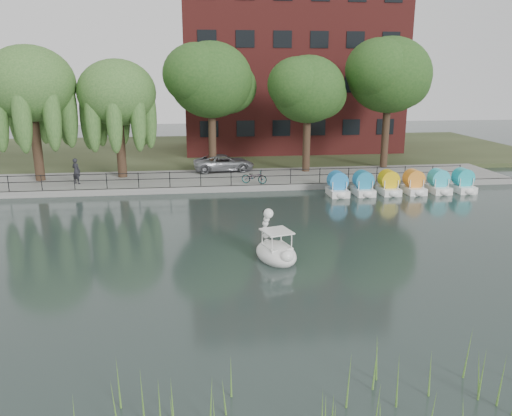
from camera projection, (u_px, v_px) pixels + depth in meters
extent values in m
plane|color=#33423E|center=(256.00, 264.00, 20.44)|extent=(120.00, 120.00, 0.00)
cube|color=gray|center=(228.00, 180.00, 35.71)|extent=(40.00, 6.00, 0.40)
cube|color=gray|center=(231.00, 189.00, 32.89)|extent=(40.00, 0.25, 0.40)
cube|color=#47512D|center=(218.00, 151.00, 49.13)|extent=(60.00, 22.00, 0.36)
cylinder|color=black|center=(231.00, 171.00, 32.78)|extent=(32.00, 0.04, 0.04)
cylinder|color=black|center=(231.00, 177.00, 32.88)|extent=(32.00, 0.04, 0.04)
cylinder|color=black|center=(231.00, 178.00, 32.90)|extent=(0.05, 0.05, 1.00)
cube|color=#4C1E16|center=(290.00, 54.00, 47.57)|extent=(20.00, 10.00, 18.00)
cylinder|color=#473323|center=(37.00, 150.00, 34.03)|extent=(0.60, 0.60, 4.20)
ellipsoid|color=#5E883E|center=(30.00, 84.00, 32.88)|extent=(5.88, 5.88, 5.00)
cylinder|color=#473323|center=(121.00, 150.00, 35.22)|extent=(0.60, 0.60, 3.80)
ellipsoid|color=#5E883E|center=(117.00, 93.00, 34.18)|extent=(5.32, 5.32, 4.52)
cylinder|color=#473323|center=(212.00, 142.00, 36.87)|extent=(0.60, 0.60, 4.50)
ellipsoid|color=#3B5F24|center=(211.00, 80.00, 35.70)|extent=(6.00, 6.00, 5.10)
cylinder|color=#473323|center=(306.00, 144.00, 37.29)|extent=(0.60, 0.60, 4.05)
ellipsoid|color=#3B5F24|center=(308.00, 89.00, 36.24)|extent=(5.40, 5.40, 4.59)
cylinder|color=#473323|center=(385.00, 137.00, 38.94)|extent=(0.60, 0.60, 4.72)
ellipsoid|color=#3B5F24|center=(389.00, 75.00, 37.72)|extent=(6.30, 6.30, 5.36)
imported|color=gray|center=(224.00, 162.00, 37.57)|extent=(2.90, 5.41, 1.44)
imported|color=gray|center=(254.00, 176.00, 33.42)|extent=(1.15, 1.82, 1.00)
imported|color=black|center=(76.00, 169.00, 33.23)|extent=(0.86, 0.79, 1.98)
ellipsoid|color=white|center=(276.00, 254.00, 20.87)|extent=(2.11, 2.71, 0.53)
cube|color=white|center=(277.00, 248.00, 20.72)|extent=(1.23, 1.29, 0.27)
cube|color=white|center=(277.00, 231.00, 20.57)|extent=(1.39, 1.45, 0.05)
ellipsoid|color=white|center=(287.00, 257.00, 19.91)|extent=(0.66, 0.57, 0.50)
sphere|color=white|center=(268.00, 213.00, 21.17)|extent=(0.42, 0.42, 0.42)
cone|color=black|center=(266.00, 212.00, 21.43)|extent=(0.23, 0.27, 0.18)
cylinder|color=yellow|center=(267.00, 213.00, 21.32)|extent=(0.25, 0.15, 0.23)
cube|color=white|center=(337.00, 192.00, 31.87)|extent=(1.15, 1.70, 0.44)
cylinder|color=#2383CF|center=(338.00, 181.00, 31.77)|extent=(0.90, 1.20, 0.90)
cube|color=white|center=(363.00, 191.00, 32.07)|extent=(1.15, 1.70, 0.44)
cylinder|color=teal|center=(363.00, 180.00, 31.98)|extent=(0.90, 1.20, 0.90)
cube|color=white|center=(388.00, 191.00, 32.27)|extent=(1.15, 1.70, 0.44)
cylinder|color=yellow|center=(389.00, 179.00, 32.18)|extent=(0.90, 1.20, 0.90)
cube|color=white|center=(414.00, 190.00, 32.48)|extent=(1.15, 1.70, 0.44)
cylinder|color=orange|center=(414.00, 179.00, 32.38)|extent=(0.90, 1.20, 0.90)
cube|color=white|center=(438.00, 189.00, 32.68)|extent=(1.15, 1.70, 0.44)
cylinder|color=#31B8CC|center=(439.00, 178.00, 32.59)|extent=(0.90, 1.20, 0.90)
cube|color=white|center=(463.00, 188.00, 32.89)|extent=(1.15, 1.70, 0.44)
cylinder|color=#1EABB7|center=(463.00, 177.00, 32.79)|extent=(0.90, 1.20, 0.90)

